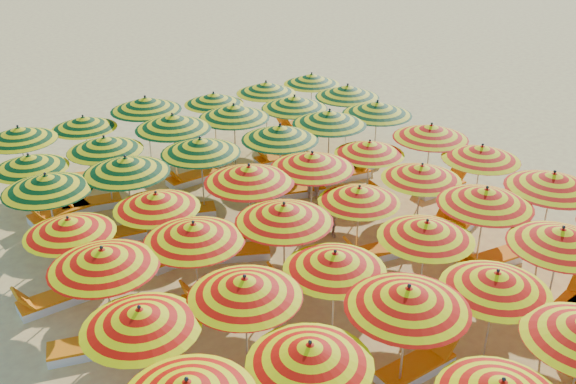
{
  "coord_description": "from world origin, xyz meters",
  "views": [
    {
      "loc": [
        -7.7,
        -12.16,
        8.97
      ],
      "look_at": [
        0.0,
        0.5,
        1.6
      ],
      "focal_mm": 40.0,
      "sensor_mm": 36.0,
      "label": 1
    }
  ],
  "objects_px": {
    "umbrella_30": "(46,183)",
    "lounger_31": "(48,188)",
    "lounger_10": "(488,261)",
    "lounger_14": "(375,252)",
    "umbrella_47": "(312,79)",
    "lounger_17": "(55,300)",
    "umbrella_37": "(105,144)",
    "umbrella_41": "(347,91)",
    "umbrella_21": "(359,194)",
    "lounger_29": "(192,178)",
    "umbrella_45": "(214,99)",
    "umbrella_14": "(335,261)",
    "umbrella_12": "(140,318)",
    "umbrella_15": "(426,230)",
    "umbrella_28": "(370,148)",
    "umbrella_35": "(377,108)",
    "umbrella_25": "(156,201)",
    "lounger_33": "(204,151)",
    "umbrella_19": "(194,232)",
    "umbrella_16": "(486,197)",
    "umbrella_39": "(234,111)",
    "umbrella_22": "(422,172)",
    "lounger_19": "(235,252)",
    "umbrella_8": "(408,298)",
    "umbrella_13": "(245,287)",
    "lounger_11": "(93,346)",
    "lounger_26": "(359,165)",
    "lounger_35": "(295,126)",
    "lounger_15": "(433,227)",
    "lounger_24": "(299,190)",
    "lounger_13": "(303,279)",
    "umbrella_23": "(482,153)",
    "lounger_7": "(417,366)",
    "lounger_16": "(464,221)",
    "lounger_27": "(58,214)",
    "umbrella_36": "(29,162)",
    "umbrella_44": "(146,104)",
    "umbrella_18": "(103,258)",
    "umbrella_26": "(249,174)",
    "lounger_12": "(218,297)",
    "umbrella_43": "(84,122)",
    "lounger_21": "(441,187)",
    "lounger_34": "(283,134)",
    "lounger_23": "(184,211)",
    "umbrella_46": "(266,88)",
    "umbrella_29": "(431,131)",
    "beachgoer_a": "(313,179)",
    "beachgoer_b": "(330,214)",
    "lounger_28": "(90,204)",
    "umbrella_24": "(69,226)",
    "lounger_8": "(569,307)",
    "lounger_18": "(182,254)",
    "umbrella_10": "(561,237)",
    "umbrella_33": "(280,133)",
    "umbrella_40": "(294,102)",
    "lounger_22": "(112,235)"
  },
  "relations": [
    {
      "from": "umbrella_8",
      "to": "umbrella_45",
      "type": "distance_m",
      "value": 12.91
    },
    {
      "from": "umbrella_45",
      "to": "umbrella_14",
      "type": "bearing_deg",
      "value": -102.74
    },
    {
      "from": "lounger_17",
      "to": "umbrella_15",
      "type": "bearing_deg",
      "value": 144.25
    },
    {
      "from": "umbrella_25",
      "to": "lounger_33",
      "type": "bearing_deg",
      "value": 57.44
    },
    {
      "from": "umbrella_29",
      "to": "beachgoer_a",
      "type": "height_order",
      "value": "umbrella_29"
    },
    {
      "from": "lounger_31",
      "to": "beachgoer_b",
      "type": "distance_m",
      "value": 9.08
    },
    {
      "from": "lounger_12",
      "to": "lounger_17",
      "type": "xyz_separation_m",
      "value": [
        -3.28,
        1.87,
        0.0
      ]
    },
    {
      "from": "lounger_19",
      "to": "lounger_31",
      "type": "xyz_separation_m",
      "value": [
        -3.29,
        6.4,
        0.0
      ]
    },
    {
      "from": "umbrella_46",
      "to": "lounger_24",
      "type": "bearing_deg",
      "value": -107.61
    },
    {
      "from": "umbrella_8",
      "to": "umbrella_13",
      "type": "distance_m",
      "value": 3.0
    },
    {
      "from": "lounger_24",
      "to": "umbrella_40",
      "type": "bearing_deg",
      "value": 74.75
    },
    {
      "from": "umbrella_19",
      "to": "lounger_10",
      "type": "xyz_separation_m",
      "value": [
        7.05,
        -2.12,
        -1.92
      ]
    },
    {
      "from": "umbrella_46",
      "to": "lounger_18",
      "type": "xyz_separation_m",
      "value": [
        -6.01,
        -6.11,
        -1.87
      ]
    },
    {
      "from": "umbrella_37",
      "to": "lounger_11",
      "type": "distance_m",
      "value": 6.9
    },
    {
      "from": "umbrella_10",
      "to": "umbrella_33",
      "type": "bearing_deg",
      "value": 104.02
    },
    {
      "from": "umbrella_30",
      "to": "lounger_31",
      "type": "relative_size",
      "value": 1.36
    },
    {
      "from": "umbrella_28",
      "to": "umbrella_30",
      "type": "bearing_deg",
      "value": 166.73
    },
    {
      "from": "lounger_16",
      "to": "lounger_28",
      "type": "distance_m",
      "value": 10.94
    },
    {
      "from": "lounger_8",
      "to": "lounger_11",
      "type": "xyz_separation_m",
      "value": [
        -9.63,
        4.29,
        0.0
      ]
    },
    {
      "from": "umbrella_36",
      "to": "beachgoer_b",
      "type": "bearing_deg",
      "value": -36.19
    },
    {
      "from": "lounger_10",
      "to": "lounger_14",
      "type": "bearing_deg",
      "value": -34.85
    },
    {
      "from": "umbrella_36",
      "to": "umbrella_44",
      "type": "bearing_deg",
      "value": 29.14
    },
    {
      "from": "umbrella_12",
      "to": "umbrella_15",
      "type": "bearing_deg",
      "value": -2.28
    },
    {
      "from": "umbrella_47",
      "to": "lounger_17",
      "type": "xyz_separation_m",
      "value": [
        -11.38,
        -6.59,
        -1.84
      ]
    },
    {
      "from": "umbrella_28",
      "to": "umbrella_35",
      "type": "distance_m",
      "value": 2.83
    },
    {
      "from": "lounger_13",
      "to": "umbrella_23",
      "type": "bearing_deg",
      "value": -166.85
    },
    {
      "from": "lounger_27",
      "to": "beachgoer_a",
      "type": "distance_m",
      "value": 7.56
    },
    {
      "from": "lounger_7",
      "to": "lounger_12",
      "type": "relative_size",
      "value": 0.98
    },
    {
      "from": "lounger_7",
      "to": "umbrella_23",
      "type": "bearing_deg",
      "value": 32.13
    },
    {
      "from": "umbrella_16",
      "to": "umbrella_39",
      "type": "bearing_deg",
      "value": 105.57
    },
    {
      "from": "lounger_34",
      "to": "lounger_23",
      "type": "bearing_deg",
      "value": -144.75
    },
    {
      "from": "lounger_10",
      "to": "lounger_16",
      "type": "xyz_separation_m",
      "value": [
        1.01,
        1.86,
        0.0
      ]
    },
    {
      "from": "umbrella_37",
      "to": "umbrella_41",
      "type": "bearing_deg",
      "value": 1.26
    },
    {
      "from": "umbrella_15",
      "to": "umbrella_44",
      "type": "xyz_separation_m",
      "value": [
        -2.43,
        10.86,
        0.18
      ]
    },
    {
      "from": "umbrella_43",
      "to": "lounger_21",
      "type": "bearing_deg",
      "value": -36.63
    },
    {
      "from": "umbrella_21",
      "to": "lounger_29",
      "type": "xyz_separation_m",
      "value": [
        -1.72,
        6.55,
        -1.76
      ]
    },
    {
      "from": "lounger_15",
      "to": "lounger_24",
      "type": "distance_m",
      "value": 4.38
    },
    {
      "from": "umbrella_45",
      "to": "lounger_16",
      "type": "distance_m",
      "value": 9.57
    },
    {
      "from": "umbrella_22",
      "to": "lounger_19",
      "type": "bearing_deg",
      "value": 160.6
    },
    {
      "from": "umbrella_19",
      "to": "umbrella_45",
      "type": "relative_size",
      "value": 0.95
    },
    {
      "from": "lounger_18",
      "to": "umbrella_37",
      "type": "bearing_deg",
      "value": 90.8
    },
    {
      "from": "umbrella_16",
      "to": "lounger_14",
      "type": "xyz_separation_m",
      "value": [
        -1.71,
        1.85,
        -1.97
      ]
    },
    {
      "from": "umbrella_36",
      "to": "umbrella_37",
      "type": "xyz_separation_m",
      "value": [
        2.08,
        -0.05,
        0.11
      ]
    },
    {
      "from": "lounger_27",
      "to": "lounger_35",
      "type": "relative_size",
      "value": 0.99
    },
    {
      "from": "lounger_7",
      "to": "lounger_18",
      "type": "distance_m",
      "value": 6.81
    },
    {
      "from": "lounger_14",
      "to": "lounger_22",
      "type": "relative_size",
      "value": 1.0
    },
    {
      "from": "lounger_26",
      "to": "lounger_35",
      "type": "bearing_deg",
      "value": 80.62
    },
    {
      "from": "umbrella_24",
      "to": "lounger_8",
      "type": "distance_m",
      "value": 11.44
    },
    {
      "from": "umbrella_18",
      "to": "umbrella_26",
      "type": "relative_size",
      "value": 0.96
    },
    {
      "from": "lounger_31",
      "to": "beachgoer_a",
      "type": "relative_size",
      "value": 1.38
    }
  ]
}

